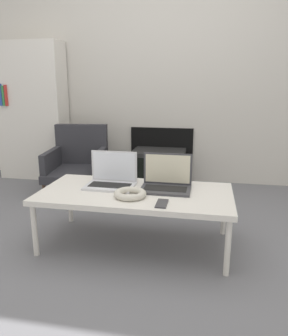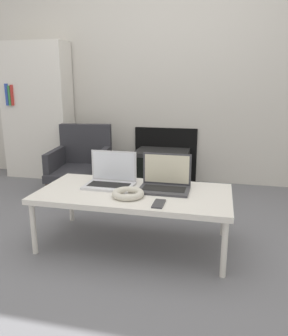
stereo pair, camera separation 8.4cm
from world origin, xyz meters
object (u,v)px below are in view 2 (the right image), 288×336
laptop_right (165,182)px  armchair (82,159)px  laptop_left (111,178)px  tv (162,168)px  headphones (128,194)px  phone (159,204)px

laptop_right → armchair: (-1.08, 1.06, -0.13)m
laptop_left → tv: 1.35m
laptop_left → armchair: size_ratio=0.48×
headphones → tv: headphones is taller
laptop_left → laptop_right: (0.40, 0.00, 0.00)m
phone → tv: phone is taller
headphones → tv: (-0.05, 1.54, -0.21)m
headphones → laptop_right: bearing=46.0°
laptop_right → tv: size_ratio=0.60×
tv → armchair: bearing=-162.1°
laptop_right → laptop_left: bearing=179.8°
laptop_left → laptop_right: 0.40m
laptop_right → tv: (-0.26, 1.32, -0.25)m
phone → headphones: bearing=157.4°
laptop_left → laptop_right: size_ratio=1.01×
phone → laptop_right: bearing=92.5°
phone → armchair: armchair is taller
phone → laptop_left: bearing=143.2°
tv → phone: bearing=-80.6°
phone → tv: (-0.27, 1.63, -0.20)m
tv → armchair: 0.88m
laptop_left → headphones: bearing=-47.9°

